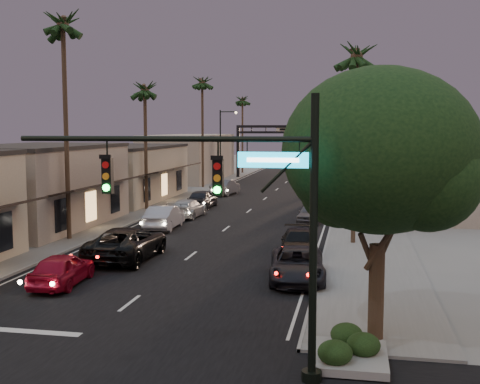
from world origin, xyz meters
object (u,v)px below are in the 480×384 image
at_px(streetlight_left, 223,141).
at_px(palm_lb, 63,18).
at_px(palm_rb, 357,66).
at_px(palm_far, 242,98).
at_px(traffic_signal, 243,195).
at_px(palm_ra, 357,49).
at_px(palm_lc, 145,85).
at_px(corner_tree, 382,157).
at_px(arch, 291,138).
at_px(palm_rc, 356,99).
at_px(oncoming_red, 62,269).
at_px(oncoming_silver, 164,217).
at_px(streetlight_right, 337,145).
at_px(curbside_black, 299,243).
at_px(oncoming_pickup, 127,243).
at_px(curbside_near, 297,265).
at_px(palm_ld, 202,79).

height_order(streetlight_left, palm_lb, palm_lb).
bearing_deg(palm_rb, palm_far, 116.43).
bearing_deg(traffic_signal, palm_ra, 81.72).
relative_size(traffic_signal, palm_rb, 0.60).
relative_size(streetlight_left, palm_lc, 0.74).
bearing_deg(palm_rb, corner_tree, -88.63).
relative_size(arch, palm_far, 1.15).
distance_m(palm_lb, palm_rc, 45.48).
xyz_separation_m(palm_rb, oncoming_red, (-12.51, -31.97, -11.68)).
bearing_deg(oncoming_silver, traffic_signal, 110.33).
relative_size(palm_lb, palm_rc, 1.25).
bearing_deg(streetlight_right, corner_tree, -86.11).
distance_m(traffic_signal, palm_far, 75.58).
height_order(palm_lb, palm_far, palm_lb).
distance_m(corner_tree, palm_far, 72.96).
distance_m(palm_ra, curbside_black, 11.72).
distance_m(oncoming_pickup, curbside_near, 9.60).
distance_m(streetlight_left, palm_lb, 36.93).
relative_size(streetlight_left, curbside_black, 1.88).
xyz_separation_m(palm_ra, curbside_near, (-2.45, -9.17, -10.71)).
relative_size(streetlight_right, curbside_black, 1.88).
xyz_separation_m(arch, palm_ld, (-8.60, -15.00, 6.88)).
bearing_deg(curbside_near, palm_lc, 118.94).
relative_size(palm_lb, oncoming_red, 3.54).
relative_size(corner_tree, palm_lc, 0.72).
distance_m(streetlight_left, curbside_near, 45.34).
xyz_separation_m(traffic_signal, palm_lc, (-14.29, 32.00, 5.39)).
xyz_separation_m(palm_ra, palm_rc, (0.00, 40.00, -0.97)).
bearing_deg(palm_lc, oncoming_red, -78.93).
xyz_separation_m(arch, palm_lb, (-8.60, -48.00, 7.85)).
bearing_deg(oncoming_red, streetlight_left, -90.63).
bearing_deg(streetlight_right, oncoming_red, -108.19).
bearing_deg(palm_ld, streetlight_left, 60.75).
distance_m(palm_rb, oncoming_red, 36.26).
bearing_deg(traffic_signal, curbside_black, 89.88).
relative_size(corner_tree, arch, 0.58).
xyz_separation_m(palm_rc, curbside_near, (-2.45, -49.17, -9.74)).
bearing_deg(corner_tree, streetlight_left, 107.97).
bearing_deg(corner_tree, palm_rb, 91.37).
bearing_deg(palm_ld, traffic_signal, -74.35).
relative_size(curbside_near, curbside_black, 1.10).
xyz_separation_m(palm_ld, palm_far, (0.30, 23.00, -0.97)).
relative_size(traffic_signal, streetlight_left, 0.95).
xyz_separation_m(streetlight_left, oncoming_pickup, (3.86, -40.47, -4.46)).
distance_m(streetlight_left, oncoming_pickup, 40.90).
height_order(palm_rc, palm_far, palm_far).
relative_size(traffic_signal, oncoming_pickup, 1.37).
xyz_separation_m(corner_tree, palm_rc, (-0.88, 56.55, 4.49)).
xyz_separation_m(palm_rb, oncoming_silver, (-12.75, -16.84, -11.60)).
bearing_deg(palm_ra, palm_rb, 90.00).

